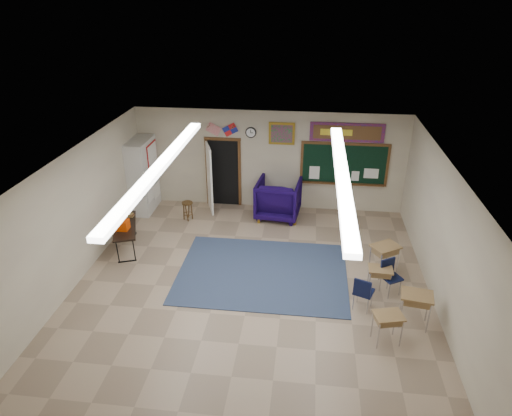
# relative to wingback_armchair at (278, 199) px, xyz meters

# --- Properties ---
(floor) EXTENTS (9.00, 9.00, 0.00)m
(floor) POSITION_rel_wingback_armchair_xyz_m (-0.34, -3.82, -0.57)
(floor) COLOR #9E866D
(floor) RESTS_ON ground
(back_wall) EXTENTS (8.00, 0.04, 3.00)m
(back_wall) POSITION_rel_wingback_armchair_xyz_m (-0.34, 0.68, 0.93)
(back_wall) COLOR beige
(back_wall) RESTS_ON floor
(front_wall) EXTENTS (8.00, 0.04, 3.00)m
(front_wall) POSITION_rel_wingback_armchair_xyz_m (-0.34, -8.32, 0.93)
(front_wall) COLOR beige
(front_wall) RESTS_ON floor
(left_wall) EXTENTS (0.04, 9.00, 3.00)m
(left_wall) POSITION_rel_wingback_armchair_xyz_m (-4.34, -3.82, 0.93)
(left_wall) COLOR beige
(left_wall) RESTS_ON floor
(right_wall) EXTENTS (0.04, 9.00, 3.00)m
(right_wall) POSITION_rel_wingback_armchair_xyz_m (3.66, -3.82, 0.93)
(right_wall) COLOR beige
(right_wall) RESTS_ON floor
(ceiling) EXTENTS (8.00, 9.00, 0.04)m
(ceiling) POSITION_rel_wingback_armchair_xyz_m (-0.34, -3.82, 2.43)
(ceiling) COLOR silver
(ceiling) RESTS_ON back_wall
(area_rug) EXTENTS (4.00, 3.00, 0.02)m
(area_rug) POSITION_rel_wingback_armchair_xyz_m (-0.14, -3.02, -0.56)
(area_rug) COLOR #2C3B55
(area_rug) RESTS_ON floor
(fluorescent_strips) EXTENTS (3.86, 6.00, 0.10)m
(fluorescent_strips) POSITION_rel_wingback_armchair_xyz_m (-0.34, -3.82, 2.37)
(fluorescent_strips) COLOR white
(fluorescent_strips) RESTS_ON ceiling
(doorway) EXTENTS (1.10, 0.89, 2.16)m
(doorway) POSITION_rel_wingback_armchair_xyz_m (-1.84, 0.53, 0.48)
(doorway) COLOR black
(doorway) RESTS_ON back_wall
(chalkboard) EXTENTS (2.55, 0.14, 1.30)m
(chalkboard) POSITION_rel_wingback_armchair_xyz_m (1.86, 0.64, 0.89)
(chalkboard) COLOR #563318
(chalkboard) RESTS_ON back_wall
(bulletin_board) EXTENTS (2.10, 0.05, 0.55)m
(bulletin_board) POSITION_rel_wingback_armchair_xyz_m (1.86, 0.64, 1.88)
(bulletin_board) COLOR #B31E0F
(bulletin_board) RESTS_ON back_wall
(framed_art_print) EXTENTS (0.75, 0.05, 0.65)m
(framed_art_print) POSITION_rel_wingback_armchair_xyz_m (0.01, 0.64, 1.78)
(framed_art_print) COLOR olive
(framed_art_print) RESTS_ON back_wall
(wall_clock) EXTENTS (0.32, 0.05, 0.32)m
(wall_clock) POSITION_rel_wingback_armchair_xyz_m (-0.89, 0.64, 1.78)
(wall_clock) COLOR black
(wall_clock) RESTS_ON back_wall
(wall_flags) EXTENTS (1.16, 0.06, 0.70)m
(wall_flags) POSITION_rel_wingback_armchair_xyz_m (-1.74, 0.62, 1.91)
(wall_flags) COLOR red
(wall_flags) RESTS_ON back_wall
(storage_cabinet) EXTENTS (0.59, 1.25, 2.20)m
(storage_cabinet) POSITION_rel_wingback_armchair_xyz_m (-4.05, 0.03, 0.52)
(storage_cabinet) COLOR silver
(storage_cabinet) RESTS_ON floor
(wingback_armchair) EXTENTS (1.35, 1.38, 1.15)m
(wingback_armchair) POSITION_rel_wingback_armchair_xyz_m (0.00, 0.00, 0.00)
(wingback_armchair) COLOR #110533
(wingback_armchair) RESTS_ON floor
(student_chair_reading) EXTENTS (0.39, 0.39, 0.72)m
(student_chair_reading) POSITION_rel_wingback_armchair_xyz_m (-0.37, 0.33, -0.22)
(student_chair_reading) COLOR black
(student_chair_reading) RESTS_ON floor
(student_chair_desk_a) EXTENTS (0.53, 0.53, 0.81)m
(student_chair_desk_a) POSITION_rel_wingback_armchair_xyz_m (2.11, -4.09, -0.17)
(student_chair_desk_a) COLOR black
(student_chair_desk_a) RESTS_ON floor
(student_chair_desk_b) EXTENTS (0.55, 0.55, 0.81)m
(student_chair_desk_b) POSITION_rel_wingback_armchair_xyz_m (2.76, -3.49, -0.17)
(student_chair_desk_b) COLOR black
(student_chair_desk_b) RESTS_ON floor
(student_desk_front_left) EXTENTS (0.54, 0.41, 0.63)m
(student_desk_front_left) POSITION_rel_wingback_armchair_xyz_m (2.51, -3.47, -0.22)
(student_desk_front_left) COLOR olive
(student_desk_front_left) RESTS_ON floor
(student_desk_front_right) EXTENTS (0.78, 0.74, 0.75)m
(student_desk_front_right) POSITION_rel_wingback_armchair_xyz_m (2.71, -2.68, -0.15)
(student_desk_front_right) COLOR olive
(student_desk_front_right) RESTS_ON floor
(student_desk_back_left) EXTENTS (0.62, 0.53, 0.65)m
(student_desk_back_left) POSITION_rel_wingback_armchair_xyz_m (2.46, -5.07, -0.21)
(student_desk_back_left) COLOR olive
(student_desk_back_left) RESTS_ON floor
(student_desk_back_right) EXTENTS (0.69, 0.56, 0.74)m
(student_desk_back_right) POSITION_rel_wingback_armchair_xyz_m (3.07, -4.50, -0.16)
(student_desk_back_right) COLOR olive
(student_desk_back_right) RESTS_ON floor
(folding_table) EXTENTS (1.06, 1.70, 0.92)m
(folding_table) POSITION_rel_wingback_armchair_xyz_m (-3.78, -2.28, -0.21)
(folding_table) COLOR black
(folding_table) RESTS_ON floor
(wooden_stool) EXTENTS (0.31, 0.31, 0.55)m
(wooden_stool) POSITION_rel_wingback_armchair_xyz_m (-2.61, -0.52, -0.29)
(wooden_stool) COLOR #533818
(wooden_stool) RESTS_ON floor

